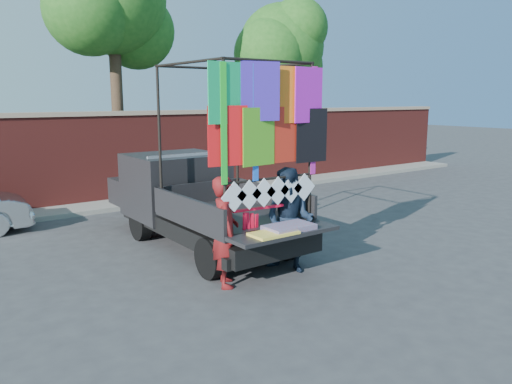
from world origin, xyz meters
TOP-DOWN VIEW (x-y plane):
  - ground at (0.00, 0.00)m, footprint 90.00×90.00m
  - brick_wall at (0.00, 7.00)m, footprint 30.00×0.45m
  - curb at (0.00, 6.30)m, footprint 30.00×1.20m
  - tree_mid at (1.02, 8.12)m, footprint 4.20×3.30m
  - tree_right at (7.52, 8.12)m, footprint 4.20×3.30m
  - pickup_truck at (0.14, 2.15)m, footprint 2.26×5.67m
  - woman at (-0.65, -0.50)m, footprint 0.66×0.77m
  - man at (0.61, -0.57)m, footprint 1.02×1.10m
  - streamer_bundle at (-0.13, -0.55)m, footprint 0.96×0.13m

SIDE VIEW (x-z plane):
  - ground at x=0.00m, z-range 0.00..0.00m
  - curb at x=0.00m, z-range 0.00..0.12m
  - woman at x=-0.65m, z-range 0.00..1.78m
  - pickup_truck at x=0.14m, z-range -0.88..2.69m
  - man at x=0.61m, z-range 0.00..1.82m
  - streamer_bundle at x=-0.13m, z-range 0.67..1.33m
  - brick_wall at x=0.00m, z-range 0.02..2.63m
  - tree_right at x=7.52m, z-range 1.44..8.06m
  - tree_mid at x=1.02m, z-range 1.83..9.56m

